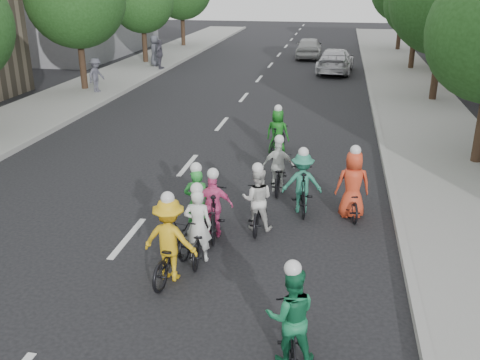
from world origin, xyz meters
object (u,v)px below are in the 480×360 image
(cyclist_6, at_px, (258,205))
(cyclist_0, at_px, (199,234))
(cyclist_1, at_px, (291,322))
(cyclist_8, at_px, (279,171))
(spectator_2, at_px, (155,51))
(follow_car_trail, at_px, (309,47))
(follow_car_lead, at_px, (335,61))
(cyclist_2, at_px, (171,246))
(cyclist_7, at_px, (302,186))
(spectator_1, at_px, (160,54))
(cyclist_4, at_px, (352,191))
(cyclist_5, at_px, (198,209))
(spectator_0, at_px, (96,75))
(cyclist_3, at_px, (214,210))
(cyclist_9, at_px, (278,136))

(cyclist_6, bearing_deg, cyclist_0, 57.31)
(cyclist_6, bearing_deg, cyclist_1, 102.76)
(cyclist_8, xyz_separation_m, spectator_2, (-10.00, 19.00, 0.54))
(follow_car_trail, bearing_deg, follow_car_lead, 107.75)
(cyclist_2, height_order, follow_car_trail, cyclist_2)
(cyclist_6, height_order, cyclist_7, cyclist_7)
(spectator_1, bearing_deg, cyclist_6, -158.23)
(cyclist_7, xyz_separation_m, follow_car_lead, (0.47, 20.70, 0.06))
(cyclist_4, distance_m, follow_car_trail, 26.66)
(cyclist_5, relative_size, follow_car_trail, 0.40)
(cyclist_0, xyz_separation_m, follow_car_trail, (0.44, 29.25, 0.19))
(spectator_0, bearing_deg, cyclist_4, -122.33)
(cyclist_2, distance_m, cyclist_6, 2.79)
(cyclist_3, height_order, cyclist_7, cyclist_7)
(cyclist_7, height_order, spectator_1, spectator_1)
(spectator_0, bearing_deg, cyclist_2, -138.40)
(cyclist_1, relative_size, spectator_1, 0.99)
(cyclist_3, bearing_deg, follow_car_lead, -105.14)
(cyclist_3, relative_size, spectator_0, 1.13)
(cyclist_3, relative_size, cyclist_7, 0.99)
(cyclist_7, height_order, cyclist_8, cyclist_7)
(cyclist_4, height_order, cyclist_8, cyclist_4)
(cyclist_9, bearing_deg, cyclist_3, 94.31)
(cyclist_0, bearing_deg, cyclist_7, -128.30)
(cyclist_8, xyz_separation_m, cyclist_9, (-0.39, 3.08, 0.07))
(cyclist_1, bearing_deg, cyclist_8, -92.89)
(cyclist_6, relative_size, follow_car_lead, 0.34)
(cyclist_9, bearing_deg, follow_car_trail, -77.91)
(cyclist_3, distance_m, cyclist_7, 2.51)
(follow_car_lead, xyz_separation_m, spectator_0, (-11.38, -8.65, 0.26))
(cyclist_5, height_order, cyclist_7, cyclist_5)
(cyclist_4, height_order, follow_car_lead, cyclist_4)
(cyclist_1, distance_m, follow_car_trail, 32.09)
(cyclist_1, relative_size, cyclist_5, 1.00)
(cyclist_0, xyz_separation_m, spectator_1, (-8.12, 21.94, 0.48))
(cyclist_2, relative_size, cyclist_7, 1.00)
(spectator_1, bearing_deg, spectator_2, 29.55)
(cyclist_4, relative_size, spectator_0, 1.11)
(cyclist_6, height_order, spectator_0, spectator_0)
(cyclist_7, xyz_separation_m, cyclist_9, (-1.11, 4.32, -0.03))
(cyclist_1, distance_m, cyclist_7, 5.61)
(cyclist_8, bearing_deg, cyclist_3, 68.31)
(cyclist_7, relative_size, follow_car_lead, 0.38)
(cyclist_0, xyz_separation_m, cyclist_7, (1.91, 2.82, 0.10))
(cyclist_4, xyz_separation_m, cyclist_9, (-2.33, 4.40, -0.02))
(cyclist_1, xyz_separation_m, cyclist_7, (-0.25, 5.61, -0.00))
(cyclist_3, xyz_separation_m, cyclist_5, (-0.38, 0.01, -0.02))
(cyclist_0, bearing_deg, cyclist_2, 62.72)
(follow_car_trail, relative_size, spectator_2, 2.31)
(spectator_0, distance_m, spectator_1, 7.13)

